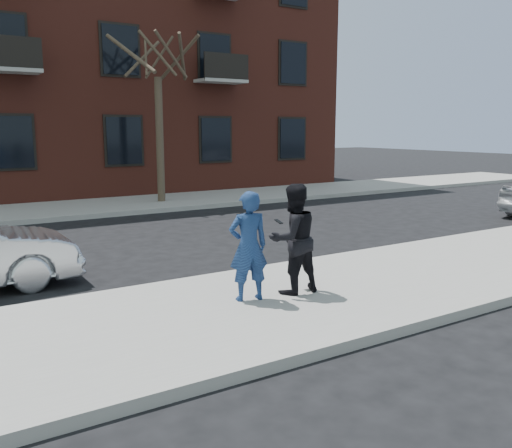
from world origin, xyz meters
TOP-DOWN VIEW (x-y plane):
  - ground at (0.00, 0.00)m, footprint 100.00×100.00m
  - near_sidewalk at (0.00, -0.25)m, footprint 50.00×3.50m
  - near_curb at (0.00, 1.55)m, footprint 50.00×0.10m
  - far_sidewalk at (0.00, 11.25)m, footprint 50.00×3.50m
  - far_curb at (0.00, 9.45)m, footprint 50.00×0.10m
  - apartment_building at (2.00, 18.00)m, footprint 24.30×10.30m
  - street_tree at (4.50, 11.00)m, footprint 3.60×3.60m
  - man_hoodie at (1.36, -0.01)m, footprint 0.66×0.54m
  - man_peacoat at (2.13, -0.06)m, footprint 0.84×0.66m

SIDE VIEW (x-z plane):
  - ground at x=0.00m, z-range 0.00..0.00m
  - near_sidewalk at x=0.00m, z-range 0.00..0.15m
  - near_curb at x=0.00m, z-range 0.00..0.15m
  - far_sidewalk at x=0.00m, z-range 0.00..0.15m
  - far_curb at x=0.00m, z-range 0.00..0.15m
  - man_hoodie at x=1.36m, z-range 0.15..1.78m
  - man_peacoat at x=2.13m, z-range 0.15..1.85m
  - street_tree at x=4.50m, z-range 2.12..8.92m
  - apartment_building at x=2.00m, z-range 0.01..12.31m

